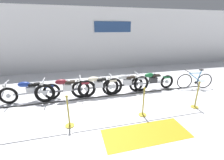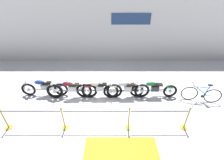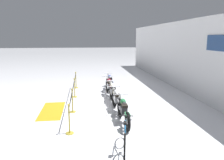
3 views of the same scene
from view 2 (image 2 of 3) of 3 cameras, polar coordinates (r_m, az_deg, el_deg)
ground_plane at (r=7.21m, az=-4.96°, el=-9.03°), size 120.00×120.00×0.00m
back_wall at (r=10.90m, az=-3.45°, el=17.90°), size 28.00×0.29×4.20m
motorcycle_blue_0 at (r=8.18m, az=-24.56°, el=-2.63°), size 2.32×0.62×0.93m
motorcycle_maroon_1 at (r=7.53m, az=-15.21°, el=-3.54°), size 2.48×0.62×0.98m
motorcycle_cream_2 at (r=7.31m, az=-5.15°, el=-3.52°), size 2.27×0.62×0.97m
motorcycle_silver_3 at (r=7.32m, az=5.34°, el=-3.56°), size 2.29×0.62×0.96m
motorcycle_green_4 at (r=7.63m, az=15.40°, el=-3.30°), size 2.33×0.62×0.92m
bicycle at (r=8.25m, az=30.66°, el=-4.68°), size 1.75×0.53×0.98m
stanchion_far_left at (r=5.97m, az=-18.76°, el=-12.52°), size 6.96×0.28×1.05m
stanchion_mid_left at (r=6.19m, az=-17.99°, el=-14.77°), size 0.28×0.28×1.05m
stanchion_mid_right at (r=5.94m, az=6.22°, el=-15.36°), size 0.28×0.28×1.05m
stanchion_far_right at (r=6.54m, az=26.18°, el=-13.89°), size 0.28×0.28×1.05m
floor_banner at (r=5.62m, az=3.37°, el=-24.84°), size 2.52×0.98×0.01m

